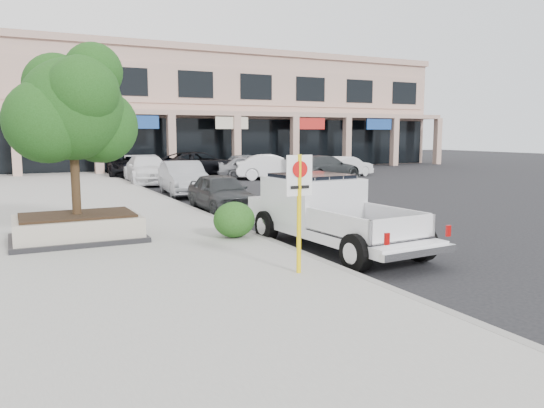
% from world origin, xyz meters
% --- Properties ---
extents(ground, '(120.00, 120.00, 0.00)m').
position_xyz_m(ground, '(0.00, 0.00, 0.00)').
color(ground, black).
rests_on(ground, ground).
extents(sidewalk, '(8.00, 52.00, 0.15)m').
position_xyz_m(sidewalk, '(-5.50, 6.00, 0.07)').
color(sidewalk, gray).
rests_on(sidewalk, ground).
extents(curb, '(0.20, 52.00, 0.15)m').
position_xyz_m(curb, '(-1.55, 6.00, 0.07)').
color(curb, gray).
rests_on(curb, ground).
extents(strip_mall, '(40.55, 12.43, 9.50)m').
position_xyz_m(strip_mall, '(8.00, 33.93, 4.75)').
color(strip_mall, tan).
rests_on(strip_mall, ground).
extents(planter, '(3.20, 2.20, 0.68)m').
position_xyz_m(planter, '(-5.98, 3.92, 0.48)').
color(planter, black).
rests_on(planter, sidewalk).
extents(planter_tree, '(2.90, 2.55, 4.00)m').
position_xyz_m(planter_tree, '(-5.85, 4.08, 3.41)').
color(planter_tree, '#301E12').
rests_on(planter_tree, planter).
extents(no_parking_sign, '(0.55, 0.09, 2.30)m').
position_xyz_m(no_parking_sign, '(-2.50, -1.31, 1.63)').
color(no_parking_sign, yellow).
rests_on(no_parking_sign, sidewalk).
extents(hedge, '(1.10, 0.99, 0.93)m').
position_xyz_m(hedge, '(-2.29, 2.51, 0.62)').
color(hedge, '#1E4313').
rests_on(hedge, sidewalk).
extents(pickup_truck, '(2.52, 5.88, 1.81)m').
position_xyz_m(pickup_truck, '(-0.35, 0.67, 0.90)').
color(pickup_truck, white).
rests_on(pickup_truck, ground).
extents(curb_car_a, '(1.74, 4.13, 1.39)m').
position_xyz_m(curb_car_a, '(-0.56, 7.95, 0.70)').
color(curb_car_a, '#292C2E').
rests_on(curb_car_a, ground).
extents(curb_car_b, '(2.11, 4.87, 1.56)m').
position_xyz_m(curb_car_b, '(-0.26, 13.64, 0.78)').
color(curb_car_b, '#9C9DA3').
rests_on(curb_car_b, ground).
extents(curb_car_c, '(2.63, 5.62, 1.59)m').
position_xyz_m(curb_car_c, '(-0.43, 19.98, 0.79)').
color(curb_car_c, white).
rests_on(curb_car_c, ground).
extents(curb_car_d, '(3.00, 5.48, 1.46)m').
position_xyz_m(curb_car_d, '(-0.55, 25.11, 0.73)').
color(curb_car_d, black).
rests_on(curb_car_d, ground).
extents(lot_car_a, '(4.68, 3.24, 1.48)m').
position_xyz_m(lot_car_a, '(6.21, 20.22, 0.74)').
color(lot_car_a, gray).
rests_on(lot_car_a, ground).
extents(lot_car_b, '(4.95, 3.06, 1.54)m').
position_xyz_m(lot_car_b, '(7.19, 19.18, 0.77)').
color(lot_car_b, white).
rests_on(lot_car_b, ground).
extents(lot_car_c, '(5.49, 3.22, 1.49)m').
position_xyz_m(lot_car_c, '(10.02, 17.77, 0.75)').
color(lot_car_c, '#2F3335').
rests_on(lot_car_c, ground).
extents(lot_car_d, '(6.43, 4.09, 1.65)m').
position_xyz_m(lot_car_d, '(3.66, 23.12, 0.83)').
color(lot_car_d, black).
rests_on(lot_car_d, ground).
extents(lot_car_e, '(4.23, 2.53, 1.35)m').
position_xyz_m(lot_car_e, '(8.28, 25.86, 0.68)').
color(lot_car_e, '#A4A8AC').
rests_on(lot_car_e, ground).
extents(lot_car_f, '(4.25, 2.37, 1.33)m').
position_xyz_m(lot_car_f, '(12.48, 19.01, 0.66)').
color(lot_car_f, silver).
rests_on(lot_car_f, ground).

